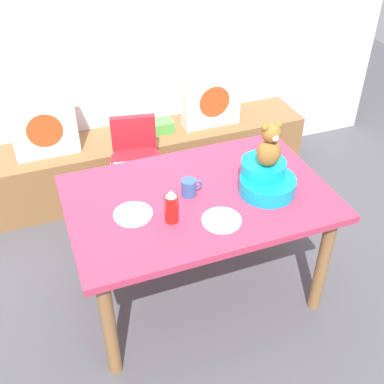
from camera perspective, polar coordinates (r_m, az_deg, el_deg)
name	(u,v)px	position (r m, az deg, el deg)	size (l,w,h in m)	color
ground_plane	(198,289)	(3.02, 0.68, -11.62)	(8.00, 8.00, 0.00)	#4C4C51
back_wall	(122,11)	(3.55, -8.38, 20.76)	(4.40, 0.10, 2.60)	silver
window_bench	(143,160)	(3.75, -5.96, 3.82)	(2.60, 0.44, 0.46)	olive
pillow_floral_left	(43,126)	(3.43, -17.47, 7.61)	(0.44, 0.15, 0.44)	white
pillow_floral_right	(211,98)	(3.67, 2.29, 11.27)	(0.44, 0.15, 0.44)	white
book_stack	(159,126)	(3.65, -3.94, 7.90)	(0.20, 0.14, 0.09)	#52AD48
dining_table	(198,209)	(2.58, 0.78, -2.12)	(1.39, 0.91, 0.74)	#B73351
highchair	(136,161)	(3.21, -6.72, 3.70)	(0.38, 0.49, 0.79)	red
infant_seat_teal	(266,179)	(2.54, 8.90, 1.56)	(0.30, 0.33, 0.16)	#0EAACB
teddy_bear	(270,146)	(2.43, 9.36, 5.53)	(0.13, 0.12, 0.25)	olive
ketchup_bottle	(171,207)	(2.30, -2.51, -1.77)	(0.07, 0.07, 0.18)	red
coffee_mug	(189,188)	(2.49, -0.34, 0.55)	(0.12, 0.08, 0.09)	#335999
dinner_plate_near	(133,214)	(2.40, -7.11, -2.67)	(0.20, 0.20, 0.01)	white
dinner_plate_far	(222,220)	(2.35, 3.58, -3.42)	(0.20, 0.20, 0.01)	white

